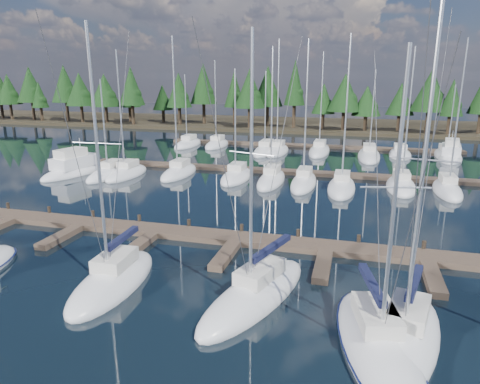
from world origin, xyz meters
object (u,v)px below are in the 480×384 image
(front_sailboat_4, at_px, (377,343))
(front_sailboat_5, at_px, (405,337))
(main_dock, at_px, (235,242))
(motor_yacht_right, at_px, (450,155))
(motor_yacht_left, at_px, (75,169))
(front_sailboat_2, at_px, (113,280))
(front_sailboat_3, at_px, (256,294))

(front_sailboat_4, xyz_separation_m, front_sailboat_5, (1.17, 0.72, 0.02))
(front_sailboat_5, bearing_deg, main_dock, 138.82)
(front_sailboat_4, bearing_deg, motor_yacht_right, 76.62)
(front_sailboat_4, relative_size, motor_yacht_right, 1.34)
(main_dock, distance_m, front_sailboat_4, 12.90)
(front_sailboat_5, distance_m, motor_yacht_left, 41.99)
(main_dock, xyz_separation_m, front_sailboat_4, (8.79, -9.43, 0.07))
(front_sailboat_2, relative_size, front_sailboat_5, 0.98)
(front_sailboat_3, height_order, motor_yacht_right, front_sailboat_3)
(main_dock, relative_size, front_sailboat_5, 3.02)
(front_sailboat_4, height_order, motor_yacht_right, front_sailboat_4)
(motor_yacht_left, bearing_deg, front_sailboat_3, -40.23)
(front_sailboat_3, xyz_separation_m, front_sailboat_5, (6.97, -2.00, 0.01))
(main_dock, xyz_separation_m, front_sailboat_3, (2.99, -6.71, 0.08))
(front_sailboat_4, relative_size, motor_yacht_left, 1.26)
(main_dock, height_order, motor_yacht_left, motor_yacht_left)
(front_sailboat_4, relative_size, front_sailboat_5, 0.88)
(front_sailboat_4, distance_m, front_sailboat_5, 1.37)
(front_sailboat_4, bearing_deg, motor_yacht_left, 142.08)
(front_sailboat_3, distance_m, motor_yacht_left, 35.27)
(motor_yacht_right, bearing_deg, front_sailboat_5, -102.21)
(main_dock, height_order, motor_yacht_right, motor_yacht_right)
(front_sailboat_4, xyz_separation_m, motor_yacht_left, (-32.73, 25.49, 0.26))
(front_sailboat_5, bearing_deg, front_sailboat_3, 164.01)
(front_sailboat_2, height_order, front_sailboat_5, front_sailboat_5)
(front_sailboat_2, bearing_deg, front_sailboat_5, -5.41)
(main_dock, xyz_separation_m, front_sailboat_5, (9.96, -8.71, 0.09))
(main_dock, distance_m, motor_yacht_left, 28.83)
(motor_yacht_right, bearing_deg, front_sailboat_3, -111.00)
(front_sailboat_3, relative_size, front_sailboat_4, 1.07)
(motor_yacht_left, bearing_deg, front_sailboat_4, -37.92)
(front_sailboat_2, height_order, front_sailboat_4, front_sailboat_2)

